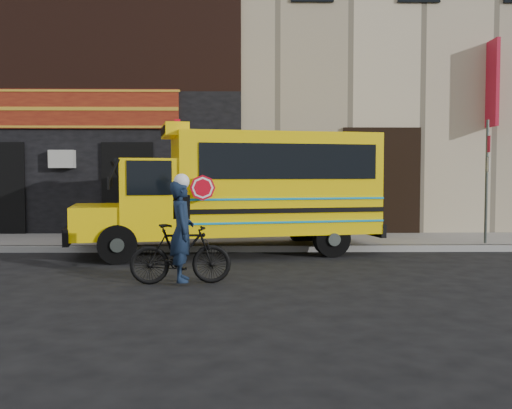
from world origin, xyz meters
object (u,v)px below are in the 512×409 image
at_px(bicycle, 181,254).
at_px(school_bus, 244,188).
at_px(cyclist, 182,234).
at_px(sign_pole, 487,178).

bearing_deg(bicycle, school_bus, -21.45).
relative_size(school_bus, cyclist, 4.30).
height_order(sign_pole, bicycle, sign_pole).
xyz_separation_m(school_bus, cyclist, (-1.01, -3.66, -0.67)).
relative_size(sign_pole, bicycle, 1.88).
distance_m(sign_pole, cyclist, 8.14).
relative_size(school_bus, bicycle, 4.31).
distance_m(school_bus, cyclist, 3.86).
bearing_deg(sign_pole, bicycle, -148.14).
height_order(school_bus, sign_pole, sign_pole).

